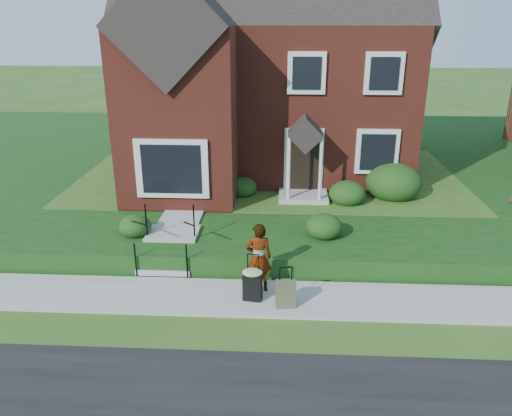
# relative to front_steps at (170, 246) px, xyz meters

# --- Properties ---
(ground) EXTENTS (120.00, 120.00, 0.00)m
(ground) POSITION_rel_front_steps_xyz_m (2.50, -1.84, -0.47)
(ground) COLOR #2D5119
(ground) RESTS_ON ground
(sidewalk) EXTENTS (60.00, 1.60, 0.08)m
(sidewalk) POSITION_rel_front_steps_xyz_m (2.50, -1.84, -0.43)
(sidewalk) COLOR #9E9B93
(sidewalk) RESTS_ON ground
(terrace) EXTENTS (44.00, 20.00, 0.60)m
(terrace) POSITION_rel_front_steps_xyz_m (6.50, 9.06, -0.17)
(terrace) COLOR #123C10
(terrace) RESTS_ON ground
(walkway) EXTENTS (1.20, 6.00, 0.06)m
(walkway) POSITION_rel_front_steps_xyz_m (0.00, 3.16, 0.16)
(walkway) COLOR #9E9B93
(walkway) RESTS_ON terrace
(main_house) EXTENTS (10.40, 10.20, 9.40)m
(main_house) POSITION_rel_front_steps_xyz_m (2.29, 7.76, 4.79)
(main_house) COLOR maroon
(main_house) RESTS_ON terrace
(front_steps) EXTENTS (1.40, 2.02, 1.50)m
(front_steps) POSITION_rel_front_steps_xyz_m (0.00, 0.00, 0.00)
(front_steps) COLOR #9E9B93
(front_steps) RESTS_ON ground
(foundation_shrubs) EXTENTS (9.68, 4.88, 1.28)m
(foundation_shrubs) POSITION_rel_front_steps_xyz_m (4.23, 3.29, 0.64)
(foundation_shrubs) COLOR black
(foundation_shrubs) RESTS_ON terrace
(woman) EXTENTS (0.68, 0.50, 1.73)m
(woman) POSITION_rel_front_steps_xyz_m (2.47, -1.53, 0.47)
(woman) COLOR #999999
(woman) RESTS_ON sidewalk
(suitcase_black) EXTENTS (0.53, 0.46, 1.14)m
(suitcase_black) POSITION_rel_front_steps_xyz_m (2.35, -1.97, 0.05)
(suitcase_black) COLOR black
(suitcase_black) RESTS_ON sidewalk
(suitcase_olive) EXTENTS (0.47, 0.30, 0.96)m
(suitcase_olive) POSITION_rel_front_steps_xyz_m (3.12, -2.23, -0.07)
(suitcase_olive) COLOR brown
(suitcase_olive) RESTS_ON sidewalk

